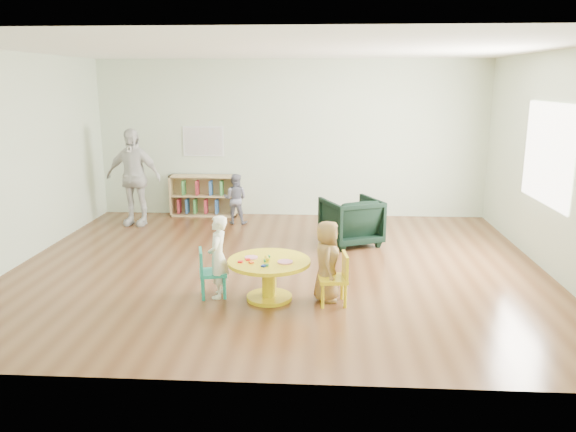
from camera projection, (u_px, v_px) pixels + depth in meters
The scene contains 11 objects.
room at pixel (279, 124), 7.08m from camera, with size 7.10×7.00×2.80m.
activity_table at pixel (269, 272), 6.31m from camera, with size 0.93×0.93×0.51m.
kid_chair_left at pixel (209, 271), 6.40m from camera, with size 0.37×0.37×0.56m.
kid_chair_right at pixel (337, 277), 6.18m from camera, with size 0.34×0.34×0.58m.
bookshelf at pixel (203, 196), 10.31m from camera, with size 1.20×0.30×0.75m.
alphabet_poster at pixel (203, 141), 10.20m from camera, with size 0.74×0.01×0.54m.
armchair at pixel (351, 221), 8.46m from camera, with size 0.76×0.79×0.72m, color black.
child_left at pixel (218, 257), 6.36m from camera, with size 0.35×0.23×0.95m, color white.
child_right at pixel (327, 261), 6.25m from camera, with size 0.45×0.29×0.92m, color #F0AC1A.
toddler at pixel (235, 199), 9.70m from camera, with size 0.42×0.33×0.87m, color #171A3A.
adult_caretaker at pixel (133, 177), 9.54m from camera, with size 0.97×0.40×1.65m, color silver.
Camera 1 is at (0.58, -7.14, 2.41)m, focal length 35.00 mm.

